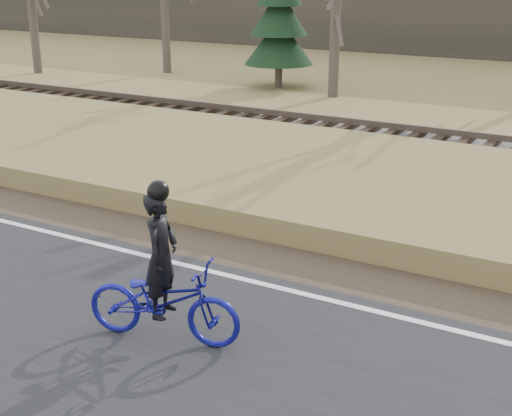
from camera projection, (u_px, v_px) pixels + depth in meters
The scene contains 9 objects.
ground at pixel (78, 249), 11.84m from camera, with size 120.00×120.00×0.00m, color olive.
edge_line at pixel (86, 241), 11.98m from camera, with size 120.00×0.12×0.01m, color silver.
shoulder at pixel (124, 226), 12.82m from camera, with size 120.00×1.60×0.04m, color #473A2B.
embankment at pixel (214, 174), 15.22m from camera, with size 120.00×5.00×0.44m, color olive.
ballast at pixel (295, 138), 18.33m from camera, with size 120.00×3.00×0.45m, color slate.
railroad at pixel (295, 127), 18.24m from camera, with size 120.00×2.40×0.29m.
cyclist at pixel (163, 292), 8.67m from camera, with size 2.09×1.13×2.06m.
bare_tree_near_left at pixel (336, 10), 24.30m from camera, with size 0.36×0.36×5.95m, color brown.
conifer at pixel (279, 13), 26.32m from camera, with size 2.60×2.60×5.76m.
Camera 1 is at (8.02, -8.06, 4.50)m, focal length 50.00 mm.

